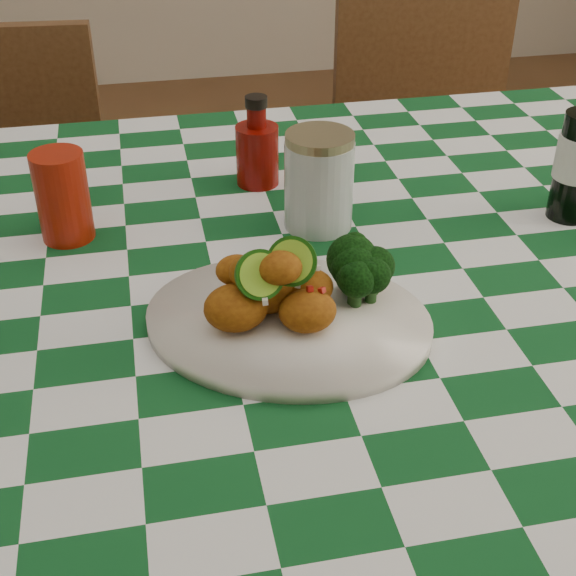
{
  "coord_description": "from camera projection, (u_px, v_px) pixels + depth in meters",
  "views": [
    {
      "loc": [
        -0.18,
        -0.85,
        1.32
      ],
      "look_at": [
        -0.03,
        -0.15,
        0.84
      ],
      "focal_mm": 50.0,
      "sensor_mm": 36.0,
      "label": 1
    }
  ],
  "objects": [
    {
      "name": "wooden_chair_left",
      "position": [
        14.0,
        256.0,
        1.7
      ],
      "size": [
        0.43,
        0.45,
        0.87
      ],
      "primitive_type": null,
      "rotation": [
        0.0,
        0.0,
        -0.08
      ],
      "color": "#472814",
      "rests_on": "ground"
    },
    {
      "name": "ketchup_bottle",
      "position": [
        257.0,
        141.0,
        1.16
      ],
      "size": [
        0.08,
        0.08,
        0.13
      ],
      "primitive_type": null,
      "rotation": [
        0.0,
        0.0,
        -0.31
      ],
      "color": "#6B0A05",
      "rests_on": "dining_table"
    },
    {
      "name": "fried_chicken_pile",
      "position": [
        279.0,
        285.0,
        0.86
      ],
      "size": [
        0.13,
        0.1,
        0.08
      ],
      "primitive_type": null,
      "color": "#97530E",
      "rests_on": "plate"
    },
    {
      "name": "wooden_chair_right",
      "position": [
        432.0,
        204.0,
        1.86
      ],
      "size": [
        0.44,
        0.46,
        0.9
      ],
      "primitive_type": null,
      "rotation": [
        0.0,
        0.0,
        -0.08
      ],
      "color": "#472814",
      "rests_on": "ground"
    },
    {
      "name": "plate",
      "position": [
        288.0,
        322.0,
        0.89
      ],
      "size": [
        0.39,
        0.35,
        0.02
      ],
      "primitive_type": null,
      "rotation": [
        0.0,
        0.0,
        -0.39
      ],
      "color": "silver",
      "rests_on": "dining_table"
    },
    {
      "name": "mason_jar",
      "position": [
        319.0,
        181.0,
        1.06
      ],
      "size": [
        0.11,
        0.11,
        0.13
      ],
      "primitive_type": null,
      "rotation": [
        0.0,
        0.0,
        -0.26
      ],
      "color": "#B2BCBA",
      "rests_on": "dining_table"
    },
    {
      "name": "broccoli_side",
      "position": [
        372.0,
        276.0,
        0.89
      ],
      "size": [
        0.09,
        0.09,
        0.07
      ],
      "primitive_type": null,
      "color": "black",
      "rests_on": "plate"
    },
    {
      "name": "red_tumbler",
      "position": [
        63.0,
        196.0,
        1.03
      ],
      "size": [
        0.08,
        0.08,
        0.12
      ],
      "primitive_type": "cylinder",
      "rotation": [
        0.0,
        0.0,
        -0.28
      ],
      "color": "maroon",
      "rests_on": "dining_table"
    },
    {
      "name": "dining_table",
      "position": [
        291.0,
        475.0,
        1.24
      ],
      "size": [
        1.66,
        1.06,
        0.79
      ],
      "primitive_type": null,
      "color": "#0F4B1E",
      "rests_on": "ground"
    }
  ]
}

